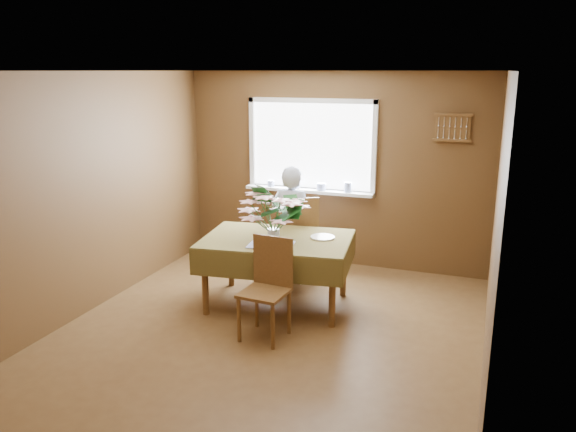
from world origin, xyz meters
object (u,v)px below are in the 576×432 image
(dining_table, at_px, (277,246))
(chair_far, at_px, (298,235))
(seated_woman, at_px, (292,225))
(chair_near, at_px, (268,283))
(flower_bouquet, at_px, (273,210))

(dining_table, bearing_deg, chair_far, 84.85)
(chair_far, distance_m, seated_woman, 0.17)
(dining_table, distance_m, chair_near, 0.73)
(dining_table, relative_size, seated_woman, 1.18)
(flower_bouquet, bearing_deg, chair_far, 94.00)
(chair_near, relative_size, seated_woman, 0.68)
(seated_woman, height_order, flower_bouquet, seated_woman)
(chair_far, bearing_deg, dining_table, 65.74)
(dining_table, xyz_separation_m, seated_woman, (-0.09, 0.72, 0.05))
(dining_table, height_order, seated_woman, seated_woman)
(chair_near, bearing_deg, seated_woman, 105.60)
(seated_woman, distance_m, flower_bouquet, 1.00)
(chair_far, xyz_separation_m, chair_near, (0.21, -1.47, -0.05))
(chair_far, relative_size, flower_bouquet, 1.67)
(chair_far, height_order, chair_near, chair_far)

